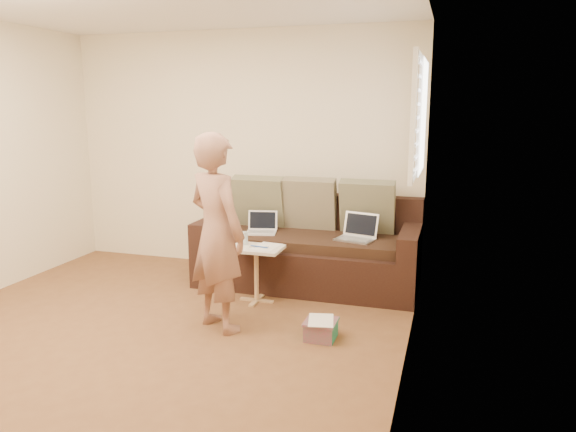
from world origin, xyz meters
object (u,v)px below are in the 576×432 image
at_px(person, 217,233).
at_px(striped_box, 321,329).
at_px(laptop_white, 261,233).
at_px(laptop_silver, 355,240).
at_px(side_table, 256,274).
at_px(sofa, 308,244).
at_px(drinking_glass, 244,238).

bearing_deg(person, striped_box, -150.29).
bearing_deg(person, laptop_white, -59.04).
xyz_separation_m(laptop_silver, striped_box, (-0.05, -1.17, -0.44)).
distance_m(laptop_silver, side_table, 1.01).
height_order(sofa, striped_box, sofa).
bearing_deg(drinking_glass, person, -85.99).
distance_m(person, drinking_glass, 0.75).
bearing_deg(drinking_glass, laptop_white, 91.05).
bearing_deg(side_table, laptop_white, 105.07).
xyz_separation_m(laptop_silver, side_table, (-0.82, -0.54, -0.26)).
height_order(side_table, striped_box, side_table).
relative_size(sofa, drinking_glass, 18.33).
bearing_deg(person, drinking_glass, -57.84).
relative_size(sofa, person, 1.37).
relative_size(laptop_white, drinking_glass, 2.50).
height_order(sofa, laptop_silver, sofa).
bearing_deg(sofa, laptop_white, -170.12).
bearing_deg(side_table, person, -97.55).
height_order(side_table, drinking_glass, drinking_glass).
bearing_deg(person, side_table, -69.40).
xyz_separation_m(laptop_silver, drinking_glass, (-0.96, -0.48, 0.06)).
height_order(sofa, drinking_glass, sofa).
bearing_deg(laptop_white, person, -99.41).
height_order(laptop_silver, laptop_white, laptop_silver).
bearing_deg(drinking_glass, laptop_silver, 26.71).
bearing_deg(side_table, striped_box, -39.52).
xyz_separation_m(person, striped_box, (0.86, 0.02, -0.72)).
relative_size(laptop_silver, laptop_white, 1.18).
relative_size(person, striped_box, 6.47).
relative_size(sofa, laptop_silver, 6.20).
distance_m(sofa, side_table, 0.73).
bearing_deg(laptop_white, drinking_glass, -101.17).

